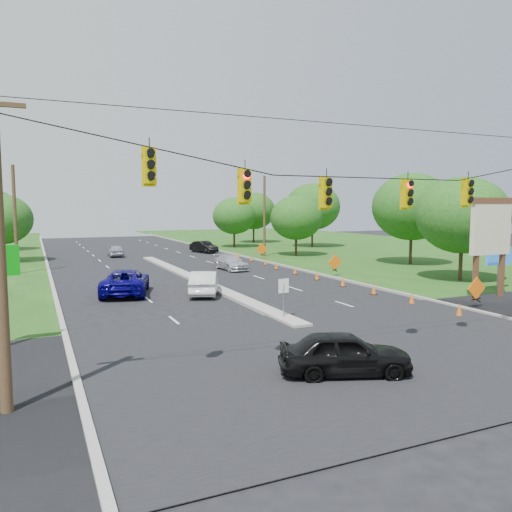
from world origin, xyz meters
name	(u,v)px	position (x,y,z in m)	size (l,w,h in m)	color
ground	(354,352)	(0.00, 0.00, 0.00)	(160.00, 160.00, 0.00)	black
grass_right	(487,263)	(30.00, 20.00, 0.00)	(40.00, 160.00, 0.06)	#1E4714
cross_street	(354,352)	(0.00, 0.00, 0.00)	(160.00, 14.00, 0.02)	black
curb_left	(49,273)	(-10.10, 30.00, 0.00)	(0.25, 110.00, 0.16)	gray
curb_right	(264,262)	(10.10, 30.00, 0.00)	(0.25, 110.00, 0.16)	gray
median	(194,280)	(0.00, 21.00, 0.00)	(1.00, 34.00, 0.18)	gray
median_sign	(284,291)	(0.00, 6.00, 1.46)	(0.55, 0.06, 2.05)	gray
signal_span	(372,224)	(-0.05, -1.00, 4.97)	(25.60, 0.32, 9.00)	#422D1C
utility_pole_far_left	(15,220)	(-12.50, 30.00, 4.50)	(0.28, 0.28, 9.00)	#422D1C
utility_pole_far_right	(264,216)	(12.50, 35.00, 4.50)	(0.28, 0.28, 9.00)	#422D1C
pylon_sign	(492,233)	(14.31, 6.20, 4.00)	(5.90, 2.30, 6.12)	#59331E
cone_0	(459,310)	(8.54, 3.00, 0.35)	(0.32, 0.32, 0.70)	#DC5F14
cone_1	(412,298)	(8.54, 6.50, 0.35)	(0.32, 0.32, 0.70)	#DC5F14
cone_2	(374,289)	(8.54, 10.00, 0.35)	(0.32, 0.32, 0.70)	#DC5F14
cone_3	(343,282)	(8.54, 13.50, 0.35)	(0.32, 0.32, 0.70)	#DC5F14
cone_4	(317,275)	(8.54, 17.00, 0.35)	(0.32, 0.32, 0.70)	#DC5F14
cone_5	(295,270)	(8.54, 20.50, 0.35)	(0.32, 0.32, 0.70)	#DC5F14
cone_6	(276,266)	(8.54, 24.00, 0.35)	(0.32, 0.32, 0.70)	#DC5F14
cone_7	(266,261)	(9.14, 27.50, 0.35)	(0.32, 0.32, 0.70)	#DC5F14
cone_8	(251,258)	(9.14, 31.00, 0.35)	(0.32, 0.32, 0.70)	#DC5F14
cone_9	(238,255)	(9.14, 34.50, 0.35)	(0.32, 0.32, 0.70)	#DC5F14
work_sign_0	(476,289)	(10.80, 4.00, 1.09)	(1.27, 0.58, 1.37)	black
work_sign_1	(335,263)	(10.80, 18.00, 1.09)	(1.27, 0.58, 1.37)	black
work_sign_2	(262,249)	(10.80, 32.00, 1.09)	(1.27, 0.58, 1.37)	black
tree_5	(2,219)	(-14.00, 40.00, 4.34)	(5.88, 5.88, 6.86)	black
tree_7	(463,215)	(18.00, 12.00, 4.96)	(6.72, 6.72, 7.84)	black
tree_8	(412,207)	(22.00, 22.00, 5.58)	(7.56, 7.56, 8.82)	black
tree_9	(296,218)	(16.00, 34.00, 4.34)	(5.88, 5.88, 6.86)	black
tree_10	(313,207)	(24.00, 44.00, 5.58)	(7.56, 7.56, 8.82)	black
tree_11	(254,211)	(20.00, 55.00, 4.96)	(6.72, 6.72, 7.84)	black
tree_12	(234,216)	(14.00, 48.00, 4.34)	(5.88, 5.88, 6.86)	black
black_sedan	(345,353)	(-1.89, -2.11, 0.74)	(1.75, 4.36, 1.48)	black
white_sedan	(204,283)	(-1.37, 14.38, 0.76)	(1.62, 4.64, 1.53)	silver
blue_pickup	(126,282)	(-5.92, 16.53, 0.82)	(2.71, 5.88, 1.63)	#090168
silver_car_far	(231,262)	(4.75, 25.45, 0.65)	(1.82, 4.48, 1.30)	#AAA9B0
silver_car_oncoming	(116,251)	(-2.79, 41.79, 0.66)	(1.57, 3.90, 1.33)	#9895A9
dark_car_receding	(204,247)	(7.76, 42.33, 0.71)	(1.50, 4.29, 1.41)	black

